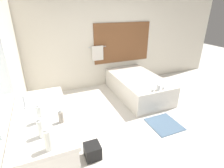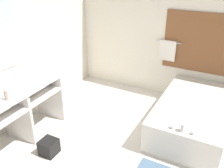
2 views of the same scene
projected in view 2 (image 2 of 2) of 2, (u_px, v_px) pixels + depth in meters
ground_plane at (137, 166)px, 3.45m from camera, size 16.00×16.00×0.00m
wall_back_with_blinds at (187, 33)px, 4.60m from camera, size 7.40×0.13×2.70m
wall_left_with_mirror at (4, 49)px, 3.76m from camera, size 0.08×7.40×2.70m
vanity_counter at (16, 103)px, 3.70m from camera, size 0.67×1.50×0.92m
sink_faucet at (14, 74)px, 3.79m from camera, size 0.09×0.04×0.18m
bathtub at (193, 114)px, 4.11m from camera, size 1.07×1.89×0.62m
water_bottle_1 at (0, 86)px, 3.39m from camera, size 0.07×0.07×0.23m
soap_dispenser at (6, 95)px, 3.24m from camera, size 0.06×0.06×0.17m
waste_bin at (49, 147)px, 3.64m from camera, size 0.24×0.24×0.23m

